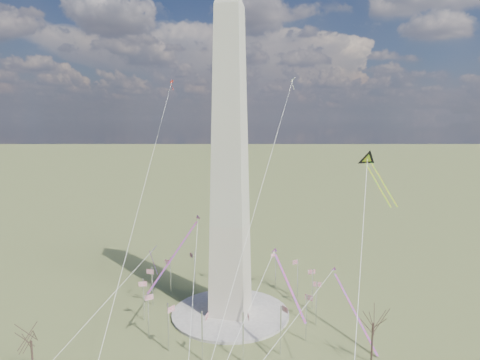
# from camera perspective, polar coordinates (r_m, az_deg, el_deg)

# --- Properties ---
(ground) EXTENTS (2000.00, 2000.00, 0.00)m
(ground) POSITION_cam_1_polar(r_m,az_deg,el_deg) (137.94, -1.28, -17.48)
(ground) COLOR #535A2D
(ground) RESTS_ON ground
(plaza) EXTENTS (36.00, 36.00, 0.80)m
(plaza) POSITION_cam_1_polar(r_m,az_deg,el_deg) (137.77, -1.28, -17.33)
(plaza) COLOR #BCB4AC
(plaza) RESTS_ON ground
(washington_monument) EXTENTS (15.56, 15.56, 100.00)m
(washington_monument) POSITION_cam_1_polar(r_m,az_deg,el_deg) (124.86, -1.35, 2.77)
(washington_monument) COLOR beige
(washington_monument) RESTS_ON plaza
(flagpole_ring) EXTENTS (54.40, 54.40, 13.00)m
(flagpole_ring) POSITION_cam_1_polar(r_m,az_deg,el_deg) (134.94, -1.29, -14.69)
(flagpole_ring) COLOR silver
(flagpole_ring) RESTS_ON ground
(tree_near) EXTENTS (8.85, 8.85, 15.48)m
(tree_near) POSITION_cam_1_polar(r_m,az_deg,el_deg) (114.34, 17.33, -17.42)
(tree_near) COLOR #412D28
(tree_near) RESTS_ON ground
(tree_far) EXTENTS (7.96, 7.96, 13.93)m
(tree_far) POSITION_cam_1_polar(r_m,az_deg,el_deg) (114.73, -26.11, -18.43)
(tree_far) COLOR #412D28
(tree_far) RESTS_ON ground
(kite_delta_black) EXTENTS (11.03, 16.76, 13.92)m
(kite_delta_black) POSITION_cam_1_polar(r_m,az_deg,el_deg) (128.29, 16.84, 2.28)
(kite_delta_black) COLOR black
(kite_delta_black) RESTS_ON ground
(kite_diamond_purple) EXTENTS (1.75, 3.18, 9.98)m
(kite_diamond_purple) POSITION_cam_1_polar(r_m,az_deg,el_deg) (138.45, -11.50, -9.50)
(kite_diamond_purple) COLOR #381562
(kite_diamond_purple) RESTS_ON ground
(kite_streamer_left) EXTENTS (11.21, 16.26, 12.83)m
(kite_streamer_left) POSITION_cam_1_polar(r_m,az_deg,el_deg) (111.46, 6.02, -12.57)
(kite_streamer_left) COLOR #F9272D
(kite_streamer_left) RESTS_ON ground
(kite_streamer_mid) EXTENTS (7.39, 23.84, 16.66)m
(kite_streamer_mid) POSITION_cam_1_polar(r_m,az_deg,el_deg) (125.54, -7.65, -8.12)
(kite_streamer_mid) COLOR #F9272D
(kite_streamer_mid) RESTS_ON ground
(kite_streamer_right) EXTENTS (13.44, 20.57, 16.03)m
(kite_streamer_right) POSITION_cam_1_polar(r_m,az_deg,el_deg) (128.49, 14.11, -14.84)
(kite_streamer_right) COLOR #F9272D
(kite_streamer_right) RESTS_ON ground
(kite_small_red) EXTENTS (1.32, 1.91, 4.00)m
(kite_small_red) POSITION_cam_1_polar(r_m,az_deg,el_deg) (172.09, -9.08, 12.67)
(kite_small_red) COLOR red
(kite_small_red) RESTS_ON ground
(kite_small_white) EXTENTS (1.49, 2.15, 4.49)m
(kite_small_white) POSITION_cam_1_polar(r_m,az_deg,el_deg) (165.95, 7.04, 12.97)
(kite_small_white) COLOR white
(kite_small_white) RESTS_ON ground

